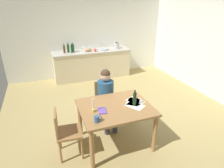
# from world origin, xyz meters

# --- Properties ---
(ground_plane) EXTENTS (5.20, 5.20, 0.04)m
(ground_plane) POSITION_xyz_m (0.00, 0.00, -0.02)
(ground_plane) COLOR tan
(wall_back) EXTENTS (5.20, 0.12, 2.60)m
(wall_back) POSITION_xyz_m (0.00, 2.60, 1.30)
(wall_back) COLOR silver
(wall_back) RESTS_ON ground
(wall_right) EXTENTS (0.12, 5.20, 2.60)m
(wall_right) POSITION_xyz_m (2.60, 0.00, 1.30)
(wall_right) COLOR silver
(wall_right) RESTS_ON ground
(kitchen_counter) EXTENTS (2.46, 0.64, 0.90)m
(kitchen_counter) POSITION_xyz_m (0.00, 2.24, 0.45)
(kitchen_counter) COLOR beige
(kitchen_counter) RESTS_ON ground
(dining_table) EXTENTS (1.20, 0.99, 0.75)m
(dining_table) POSITION_xyz_m (-0.47, -1.04, 0.65)
(dining_table) COLOR #9E7042
(dining_table) RESTS_ON ground
(chair_at_table) EXTENTS (0.42, 0.42, 0.87)m
(chair_at_table) POSITION_xyz_m (-0.41, -0.30, 0.49)
(chair_at_table) COLOR #9E7042
(chair_at_table) RESTS_ON ground
(person_seated) EXTENTS (0.34, 0.60, 1.19)m
(person_seated) POSITION_xyz_m (-0.42, -0.45, 0.68)
(person_seated) COLOR navy
(person_seated) RESTS_ON ground
(chair_side_empty) EXTENTS (0.43, 0.43, 0.85)m
(chair_side_empty) POSITION_xyz_m (-1.33, -1.05, 0.47)
(chair_side_empty) COLOR #9E7042
(chair_side_empty) RESTS_ON ground
(coffee_mug) EXTENTS (0.12, 0.08, 0.10)m
(coffee_mug) POSITION_xyz_m (-0.88, -1.36, 0.80)
(coffee_mug) COLOR #33598C
(coffee_mug) RESTS_ON dining_table
(candlestick) EXTENTS (0.06, 0.06, 0.23)m
(candlestick) POSITION_xyz_m (-0.86, -1.07, 0.82)
(candlestick) COLOR gold
(candlestick) RESTS_ON dining_table
(book_magazine) EXTENTS (0.15, 0.22, 0.02)m
(book_magazine) POSITION_xyz_m (-0.72, -1.10, 0.76)
(book_magazine) COLOR #6C4DAC
(book_magazine) RESTS_ON dining_table
(paper_letter) EXTENTS (0.31, 0.36, 0.00)m
(paper_letter) POSITION_xyz_m (-0.06, -0.98, 0.76)
(paper_letter) COLOR white
(paper_letter) RESTS_ON dining_table
(paper_bill) EXTENTS (0.34, 0.36, 0.00)m
(paper_bill) POSITION_xyz_m (-0.14, -1.13, 0.76)
(paper_bill) COLOR white
(paper_bill) RESTS_ON dining_table
(paper_envelope) EXTENTS (0.35, 0.36, 0.00)m
(paper_envelope) POSITION_xyz_m (-0.10, -0.99, 0.76)
(paper_envelope) COLOR white
(paper_envelope) RESTS_ON dining_table
(wine_bottle_on_table) EXTENTS (0.06, 0.06, 0.27)m
(wine_bottle_on_table) POSITION_xyz_m (-0.14, -1.09, 0.87)
(wine_bottle_on_table) COLOR black
(wine_bottle_on_table) RESTS_ON dining_table
(sink_unit) EXTENTS (0.36, 0.36, 0.24)m
(sink_unit) POSITION_xyz_m (0.36, 2.24, 0.92)
(sink_unit) COLOR #B2B7BC
(sink_unit) RESTS_ON kitchen_counter
(bottle_oil) EXTENTS (0.06, 0.06, 0.28)m
(bottle_oil) POSITION_xyz_m (-0.85, 2.25, 1.02)
(bottle_oil) COLOR #593319
(bottle_oil) RESTS_ON kitchen_counter
(bottle_vinegar) EXTENTS (0.07, 0.07, 0.29)m
(bottle_vinegar) POSITION_xyz_m (-0.72, 2.29, 1.02)
(bottle_vinegar) COLOR #194C23
(bottle_vinegar) RESTS_ON kitchen_counter
(bottle_wine_red) EXTENTS (0.06, 0.06, 0.29)m
(bottle_wine_red) POSITION_xyz_m (-0.62, 2.21, 1.02)
(bottle_wine_red) COLOR black
(bottle_wine_red) RESTS_ON kitchen_counter
(bottle_sauce) EXTENTS (0.08, 0.08, 0.27)m
(bottle_sauce) POSITION_xyz_m (-0.57, 2.31, 1.01)
(bottle_sauce) COLOR #194C23
(bottle_sauce) RESTS_ON kitchen_counter
(mixing_bowl) EXTENTS (0.22, 0.22, 0.10)m
(mixing_bowl) POSITION_xyz_m (-0.12, 2.24, 0.95)
(mixing_bowl) COLOR tan
(mixing_bowl) RESTS_ON kitchen_counter
(stovetop_kettle) EXTENTS (0.18, 0.18, 0.22)m
(stovetop_kettle) POSITION_xyz_m (0.85, 2.24, 1.00)
(stovetop_kettle) COLOR #B7BABF
(stovetop_kettle) RESTS_ON kitchen_counter
(wine_glass_near_sink) EXTENTS (0.07, 0.07, 0.15)m
(wine_glass_near_sink) POSITION_xyz_m (0.05, 2.39, 1.01)
(wine_glass_near_sink) COLOR silver
(wine_glass_near_sink) RESTS_ON kitchen_counter
(wine_glass_by_kettle) EXTENTS (0.07, 0.07, 0.15)m
(wine_glass_by_kettle) POSITION_xyz_m (-0.05, 2.39, 1.01)
(wine_glass_by_kettle) COLOR silver
(wine_glass_by_kettle) RESTS_ON kitchen_counter
(wine_glass_back_left) EXTENTS (0.07, 0.07, 0.15)m
(wine_glass_back_left) POSITION_xyz_m (-0.18, 2.39, 1.01)
(wine_glass_back_left) COLOR silver
(wine_glass_back_left) RESTS_ON kitchen_counter
(wine_glass_back_right) EXTENTS (0.07, 0.07, 0.15)m
(wine_glass_back_right) POSITION_xyz_m (-0.25, 2.39, 1.01)
(wine_glass_back_right) COLOR silver
(wine_glass_back_right) RESTS_ON kitchen_counter
(teacup_on_counter) EXTENTS (0.11, 0.08, 0.09)m
(teacup_on_counter) POSITION_xyz_m (0.07, 2.09, 0.94)
(teacup_on_counter) COLOR #D84C3F
(teacup_on_counter) RESTS_ON kitchen_counter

